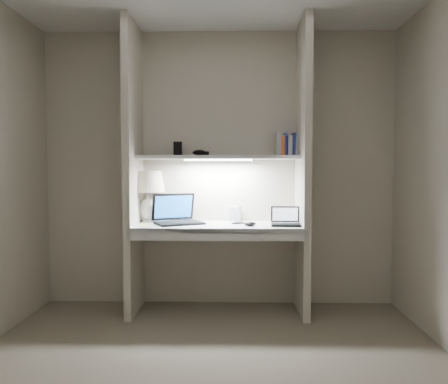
{
  "coord_description": "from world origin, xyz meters",
  "views": [
    {
      "loc": [
        0.14,
        -2.53,
        1.25
      ],
      "look_at": [
        0.06,
        1.05,
        1.06
      ],
      "focal_mm": 35.0,
      "sensor_mm": 36.0,
      "label": 1
    }
  ],
  "objects_px": {
    "table_lamp": "(148,188)",
    "speaker": "(235,214)",
    "laptop_netbook": "(286,221)",
    "book_row": "(287,145)",
    "laptop_main": "(177,217)"
  },
  "relations": [
    {
      "from": "laptop_main",
      "to": "laptop_netbook",
      "type": "bearing_deg",
      "value": -33.1
    },
    {
      "from": "table_lamp",
      "to": "laptop_netbook",
      "type": "bearing_deg",
      "value": -9.78
    },
    {
      "from": "table_lamp",
      "to": "speaker",
      "type": "relative_size",
      "value": 3.26
    },
    {
      "from": "table_lamp",
      "to": "speaker",
      "type": "height_order",
      "value": "table_lamp"
    },
    {
      "from": "laptop_main",
      "to": "speaker",
      "type": "xyz_separation_m",
      "value": [
        0.51,
        0.17,
        0.01
      ]
    },
    {
      "from": "speaker",
      "to": "laptop_main",
      "type": "bearing_deg",
      "value": -142.56
    },
    {
      "from": "table_lamp",
      "to": "laptop_main",
      "type": "xyz_separation_m",
      "value": [
        0.28,
        -0.1,
        -0.25
      ]
    },
    {
      "from": "laptop_netbook",
      "to": "speaker",
      "type": "distance_m",
      "value": 0.52
    },
    {
      "from": "laptop_main",
      "to": "laptop_netbook",
      "type": "relative_size",
      "value": 1.94
    },
    {
      "from": "book_row",
      "to": "laptop_main",
      "type": "bearing_deg",
      "value": -172.61
    },
    {
      "from": "laptop_netbook",
      "to": "book_row",
      "type": "xyz_separation_m",
      "value": [
        0.03,
        0.24,
        0.65
      ]
    },
    {
      "from": "laptop_main",
      "to": "speaker",
      "type": "height_order",
      "value": "laptop_main"
    },
    {
      "from": "laptop_main",
      "to": "laptop_netbook",
      "type": "distance_m",
      "value": 0.95
    },
    {
      "from": "laptop_netbook",
      "to": "book_row",
      "type": "height_order",
      "value": "book_row"
    },
    {
      "from": "speaker",
      "to": "book_row",
      "type": "height_order",
      "value": "book_row"
    }
  ]
}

